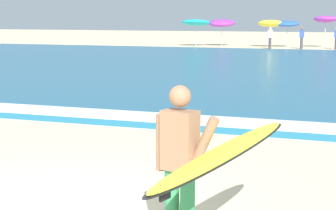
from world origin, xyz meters
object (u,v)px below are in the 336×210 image
(beach_umbrella_2, at_px, (271,23))
(beachgoer_near_row_right, at_px, (270,37))
(beach_umbrella_1, at_px, (222,23))
(surfer_with_board, at_px, (200,159))
(beach_umbrella_3, at_px, (287,24))
(beachgoer_near_row_left, at_px, (336,38))
(beach_umbrella_0, at_px, (196,22))
(beach_umbrella_4, at_px, (326,19))
(beachgoer_near_row_mid, at_px, (302,37))

(beach_umbrella_2, xyz_separation_m, beachgoer_near_row_right, (0.33, -2.29, -0.99))
(beach_umbrella_1, xyz_separation_m, beachgoer_near_row_right, (4.30, -2.73, -0.99))
(surfer_with_board, bearing_deg, beach_umbrella_3, 96.09)
(beach_umbrella_3, relative_size, beachgoer_near_row_left, 1.33)
(beach_umbrella_0, distance_m, beach_umbrella_2, 5.84)
(beach_umbrella_2, bearing_deg, beach_umbrella_0, -173.89)
(beach_umbrella_0, distance_m, beach_umbrella_4, 9.90)
(beach_umbrella_4, relative_size, beachgoer_near_row_mid, 1.56)
(beachgoer_near_row_left, bearing_deg, beachgoer_near_row_mid, -178.51)
(beach_umbrella_3, bearing_deg, beach_umbrella_1, 177.51)
(beach_umbrella_1, bearing_deg, beach_umbrella_0, -149.92)
(beachgoer_near_row_mid, bearing_deg, surfer_with_board, -85.65)
(beach_umbrella_2, bearing_deg, surfer_with_board, -82.09)
(beach_umbrella_1, bearing_deg, beach_umbrella_3, -2.49)
(beach_umbrella_0, xyz_separation_m, beach_umbrella_3, (7.01, 0.84, -0.08))
(beach_umbrella_4, height_order, beachgoer_near_row_mid, beach_umbrella_4)
(beach_umbrella_0, bearing_deg, beach_umbrella_3, 6.85)
(beach_umbrella_2, height_order, beach_umbrella_3, beach_umbrella_2)
(surfer_with_board, height_order, beach_umbrella_2, beach_umbrella_2)
(surfer_with_board, bearing_deg, beach_umbrella_1, 103.51)
(beach_umbrella_2, height_order, beachgoer_near_row_mid, beach_umbrella_2)
(surfer_with_board, height_order, beachgoer_near_row_mid, surfer_with_board)
(beachgoer_near_row_mid, height_order, beachgoer_near_row_right, same)
(beachgoer_near_row_mid, bearing_deg, beach_umbrella_2, 151.19)
(surfer_with_board, relative_size, beach_umbrella_2, 1.20)
(beach_umbrella_0, xyz_separation_m, beachgoer_near_row_left, (10.74, -0.69, -1.04))
(beach_umbrella_2, relative_size, beachgoer_near_row_right, 1.36)
(surfer_with_board, height_order, beach_umbrella_4, beach_umbrella_4)
(beach_umbrella_2, xyz_separation_m, beach_umbrella_3, (1.20, 0.22, -0.02))
(beach_umbrella_0, relative_size, beach_umbrella_4, 0.93)
(surfer_with_board, xyz_separation_m, beach_umbrella_2, (-5.29, 38.06, 0.80))
(beach_umbrella_0, distance_m, beach_umbrella_1, 2.13)
(beach_umbrella_1, distance_m, beach_umbrella_4, 7.99)
(surfer_with_board, relative_size, beach_umbrella_4, 1.04)
(beach_umbrella_4, bearing_deg, beach_umbrella_2, -172.84)
(beachgoer_near_row_right, bearing_deg, beach_umbrella_1, 147.56)
(beach_umbrella_2, bearing_deg, beachgoer_near_row_mid, -28.81)
(surfer_with_board, xyz_separation_m, beachgoer_near_row_left, (-0.36, 36.75, -0.19))
(beach_umbrella_0, bearing_deg, beachgoer_near_row_right, -15.17)
(beach_umbrella_0, height_order, beach_umbrella_3, beach_umbrella_0)
(beach_umbrella_1, height_order, beach_umbrella_2, beach_umbrella_1)
(beach_umbrella_2, xyz_separation_m, beachgoer_near_row_left, (4.94, -1.31, -0.99))
(beach_umbrella_3, relative_size, beach_umbrella_4, 0.85)
(beachgoer_near_row_right, bearing_deg, beachgoer_near_row_left, 11.98)
(beach_umbrella_4, bearing_deg, beachgoer_near_row_right, -142.89)
(beach_umbrella_3, height_order, beach_umbrella_4, beach_umbrella_4)
(beach_umbrella_1, distance_m, beach_umbrella_3, 5.17)
(surfer_with_board, height_order, beach_umbrella_1, beach_umbrella_1)
(beach_umbrella_0, relative_size, beachgoer_near_row_right, 1.46)
(beach_umbrella_0, relative_size, beach_umbrella_3, 1.10)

